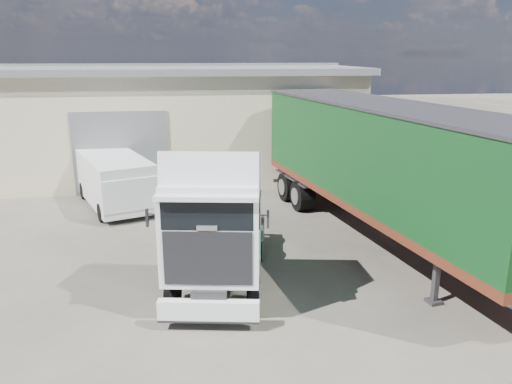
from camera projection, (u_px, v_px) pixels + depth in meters
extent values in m
plane|color=black|center=(163.00, 298.00, 12.54)|extent=(120.00, 120.00, 0.00)
cube|color=beige|center=(55.00, 121.00, 26.28)|extent=(30.00, 12.00, 5.00)
cube|color=#5B5D60|center=(49.00, 69.00, 25.57)|extent=(30.60, 12.60, 0.30)
cube|color=#5B5D60|center=(121.00, 154.00, 21.29)|extent=(4.00, 0.08, 3.60)
cube|color=#5B5D60|center=(49.00, 65.00, 25.52)|extent=(30.60, 0.40, 0.15)
cube|color=#9A3D27|center=(464.00, 177.00, 19.53)|extent=(0.35, 26.00, 2.50)
cylinder|color=black|center=(213.00, 294.00, 11.73)|extent=(2.29, 1.29, 0.93)
cylinder|color=black|center=(225.00, 246.00, 14.69)|extent=(2.33, 1.30, 0.93)
cylinder|color=black|center=(228.00, 231.00, 15.87)|extent=(2.33, 1.30, 0.93)
cube|color=#2D2D30|center=(221.00, 248.00, 13.67)|extent=(1.80, 5.84, 0.26)
cube|color=silver|center=(209.00, 311.00, 10.92)|extent=(2.24, 0.61, 0.48)
cube|color=silver|center=(213.00, 228.00, 11.62)|extent=(2.51, 2.37, 2.15)
cube|color=black|center=(208.00, 258.00, 10.73)|extent=(1.91, 0.39, 1.23)
cube|color=black|center=(207.00, 216.00, 10.49)|extent=(1.95, 0.39, 0.66)
cube|color=silver|center=(212.00, 169.00, 11.42)|extent=(2.44, 2.06, 1.08)
cube|color=#0D5D3F|center=(169.00, 232.00, 12.05)|extent=(0.13, 0.65, 0.96)
cube|color=#0D5D3F|center=(260.00, 233.00, 11.99)|extent=(0.13, 0.65, 0.96)
cylinder|color=#2D2D30|center=(225.00, 227.00, 14.72)|extent=(1.12, 1.12, 0.11)
cube|color=#2D2D30|center=(436.00, 280.00, 12.10)|extent=(0.38, 0.38, 1.22)
cube|color=#2D2D30|center=(502.00, 270.00, 12.69)|extent=(0.38, 0.38, 1.22)
cylinder|color=black|center=(321.00, 189.00, 20.40)|extent=(2.99, 1.63, 1.18)
cube|color=#2D2D30|center=(380.00, 211.00, 16.16)|extent=(3.07, 13.29, 0.39)
cube|color=#582214|center=(381.00, 200.00, 16.06)|extent=(4.93, 13.60, 0.27)
cube|color=black|center=(384.00, 152.00, 15.64)|extent=(4.93, 13.60, 2.89)
cube|color=#2D2D30|center=(388.00, 105.00, 15.25)|extent=(5.01, 13.67, 0.09)
cylinder|color=black|center=(127.00, 209.00, 18.54)|extent=(2.18, 1.39, 0.71)
cylinder|color=black|center=(106.00, 188.00, 21.43)|extent=(2.18, 1.39, 0.71)
cube|color=silver|center=(114.00, 179.00, 19.78)|extent=(3.65, 5.34, 1.82)
cube|color=silver|center=(128.00, 192.00, 18.08)|extent=(2.20, 1.60, 1.18)
cube|color=black|center=(125.00, 175.00, 18.10)|extent=(1.79, 0.74, 0.64)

